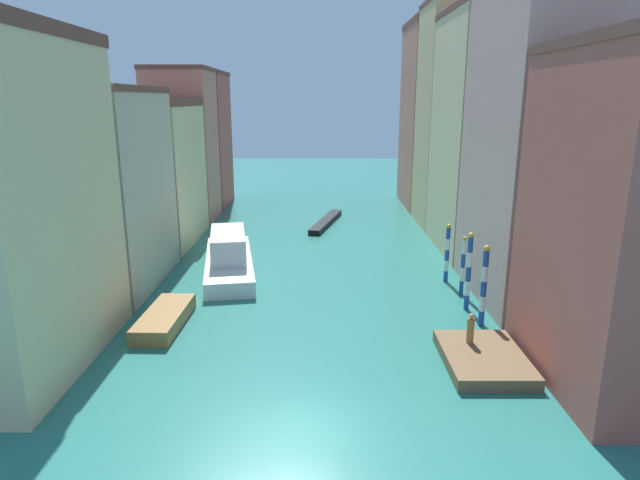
% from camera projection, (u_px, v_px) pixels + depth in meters
% --- Properties ---
extents(ground_plane, '(154.00, 154.00, 0.00)m').
position_uv_depth(ground_plane, '(311.00, 256.00, 45.17)').
color(ground_plane, '#28756B').
extents(building_left_0, '(6.54, 12.10, 16.02)m').
position_uv_depth(building_left_0, '(2.00, 204.00, 24.87)').
color(building_left_0, beige).
rests_on(building_left_0, ground).
extents(building_left_1, '(6.54, 11.42, 13.56)m').
position_uv_depth(building_left_1, '(103.00, 189.00, 36.71)').
color(building_left_1, '#BCB299').
rests_on(building_left_1, ground).
extents(building_left_2, '(6.54, 11.65, 12.78)m').
position_uv_depth(building_left_2, '(155.00, 172.00, 48.22)').
color(building_left_2, beige).
rests_on(building_left_2, ground).
extents(building_left_3, '(6.54, 7.25, 15.95)m').
position_uv_depth(building_left_3, '(180.00, 145.00, 57.19)').
color(building_left_3, '#C6705B').
rests_on(building_left_3, ground).
extents(building_left_4, '(6.54, 8.95, 15.93)m').
position_uv_depth(building_left_4, '(197.00, 140.00, 65.38)').
color(building_left_4, '#B25147').
rests_on(building_left_4, ground).
extents(building_right_0, '(6.54, 10.30, 15.24)m').
position_uv_depth(building_right_0, '(628.00, 220.00, 23.47)').
color(building_right_0, '#B25147').
rests_on(building_right_0, ground).
extents(building_right_1, '(6.54, 11.58, 22.26)m').
position_uv_depth(building_right_1, '(535.00, 125.00, 33.45)').
color(building_right_1, tan).
rests_on(building_right_1, ground).
extents(building_right_2, '(6.54, 11.44, 19.84)m').
position_uv_depth(building_right_2, '(479.00, 134.00, 45.05)').
color(building_right_2, beige).
rests_on(building_right_2, ground).
extents(building_right_3, '(6.54, 8.70, 22.00)m').
position_uv_depth(building_right_3, '(451.00, 117.00, 54.52)').
color(building_right_3, '#DBB77A').
rests_on(building_right_3, ground).
extents(building_right_4, '(6.54, 11.45, 21.54)m').
position_uv_depth(building_right_4, '(430.00, 116.00, 64.57)').
color(building_right_4, '#C6705B').
rests_on(building_right_4, ground).
extents(waterfront_dock, '(3.88, 5.49, 0.61)m').
position_uv_depth(waterfront_dock, '(481.00, 358.00, 26.69)').
color(waterfront_dock, brown).
rests_on(waterfront_dock, ground).
extents(person_on_dock, '(0.36, 0.36, 1.58)m').
position_uv_depth(person_on_dock, '(468.00, 329.00, 27.55)').
color(person_on_dock, olive).
rests_on(person_on_dock, waterfront_dock).
extents(mooring_pole_0, '(0.37, 0.37, 4.80)m').
position_uv_depth(mooring_pole_0, '(481.00, 285.00, 30.74)').
color(mooring_pole_0, '#1E479E').
rests_on(mooring_pole_0, ground).
extents(mooring_pole_1, '(0.34, 0.34, 4.93)m').
position_uv_depth(mooring_pole_1, '(466.00, 271.00, 33.13)').
color(mooring_pole_1, '#1E479E').
rests_on(mooring_pole_1, ground).
extents(mooring_pole_2, '(0.30, 0.30, 4.00)m').
position_uv_depth(mooring_pole_2, '(460.00, 265.00, 35.89)').
color(mooring_pole_2, '#1E479E').
rests_on(mooring_pole_2, ground).
extents(mooring_pole_3, '(0.34, 0.34, 4.25)m').
position_uv_depth(mooring_pole_3, '(445.00, 252.00, 38.36)').
color(mooring_pole_3, '#1E479E').
rests_on(mooring_pole_3, ground).
extents(vaporetto_white, '(5.44, 12.79, 3.09)m').
position_uv_depth(vaporetto_white, '(226.00, 257.00, 40.81)').
color(vaporetto_white, white).
rests_on(vaporetto_white, ground).
extents(gondola_black, '(3.62, 10.47, 0.52)m').
position_uv_depth(gondola_black, '(324.00, 222.00, 56.70)').
color(gondola_black, black).
rests_on(gondola_black, ground).
extents(motorboat_0, '(2.31, 5.99, 0.88)m').
position_uv_depth(motorboat_0, '(162.00, 319.00, 31.13)').
color(motorboat_0, olive).
rests_on(motorboat_0, ground).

